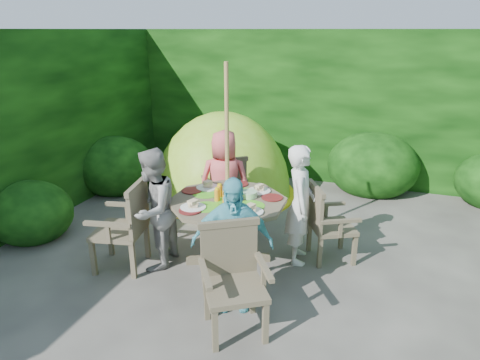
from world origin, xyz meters
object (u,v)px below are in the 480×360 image
(child_right, at_px, (300,205))
(child_front, at_px, (232,244))
(child_back, at_px, (225,182))
(garden_chair_front, at_px, (233,277))
(dome_tent, at_px, (223,194))
(garden_chair_back, at_px, (225,188))
(patio_table, at_px, (228,210))
(parasol_pole, at_px, (227,170))
(child_left, at_px, (153,210))
(garden_chair_left, at_px, (126,225))
(garden_chair_right, at_px, (326,222))

(child_right, height_order, child_front, child_right)
(child_right, height_order, child_back, child_right)
(garden_chair_front, bearing_deg, dome_tent, 80.82)
(garden_chair_back, height_order, child_back, child_back)
(patio_table, relative_size, parasol_pole, 0.78)
(patio_table, bearing_deg, garden_chair_front, -66.86)
(dome_tent, bearing_deg, garden_chair_back, -57.37)
(parasol_pole, xyz_separation_m, garden_chair_front, (0.44, -1.01, -0.61))
(child_right, xyz_separation_m, child_left, (-1.46, -0.65, -0.01))
(garden_chair_left, height_order, garden_chair_front, garden_chair_left)
(child_right, bearing_deg, parasol_pole, 101.90)
(child_back, xyz_separation_m, child_front, (0.65, -1.46, -0.03))
(garden_chair_front, relative_size, child_back, 0.68)
(child_right, bearing_deg, garden_chair_front, 155.46)
(child_front, distance_m, dome_tent, 3.00)
(garden_chair_front, relative_size, child_left, 0.68)
(patio_table, height_order, child_right, child_right)
(garden_chair_left, xyz_separation_m, garden_chair_front, (1.43, -0.55, -0.02))
(child_left, bearing_deg, patio_table, 109.83)
(child_back, bearing_deg, dome_tent, -82.77)
(parasol_pole, distance_m, garden_chair_front, 1.26)
(child_back, bearing_deg, parasol_pole, 98.08)
(garden_chair_right, relative_size, child_back, 0.64)
(garden_chair_left, relative_size, child_right, 0.70)
(garden_chair_back, bearing_deg, garden_chair_front, 74.41)
(garden_chair_right, bearing_deg, dome_tent, 23.24)
(child_left, bearing_deg, garden_chair_front, 55.38)
(child_front, bearing_deg, garden_chair_back, 94.01)
(garden_chair_right, xyz_separation_m, dome_tent, (-1.86, 1.51, -0.46))
(garden_chair_left, height_order, dome_tent, dome_tent)
(garden_chair_left, relative_size, garden_chair_back, 1.05)
(patio_table, distance_m, garden_chair_front, 1.11)
(child_right, relative_size, dome_tent, 0.51)
(garden_chair_back, distance_m, dome_tent, 1.14)
(patio_table, xyz_separation_m, dome_tent, (-0.85, 1.96, -0.64))
(garden_chair_left, distance_m, child_left, 0.34)
(garden_chair_right, distance_m, child_right, 0.37)
(patio_table, xyz_separation_m, garden_chair_back, (-0.43, 1.01, -0.16))
(child_front, bearing_deg, child_right, 49.62)
(garden_chair_right, distance_m, garden_chair_back, 1.55)
(garden_chair_right, distance_m, child_back, 1.38)
(parasol_pole, height_order, child_left, parasol_pole)
(parasol_pole, bearing_deg, child_left, -155.99)
(garden_chair_right, relative_size, garden_chair_left, 0.90)
(garden_chair_right, height_order, child_left, child_left)
(garden_chair_back, height_order, dome_tent, dome_tent)
(child_right, bearing_deg, patio_table, 101.83)
(patio_table, bearing_deg, child_left, -155.92)
(garden_chair_right, xyz_separation_m, child_right, (-0.28, -0.12, 0.22))
(garden_chair_left, distance_m, garden_chair_back, 1.58)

